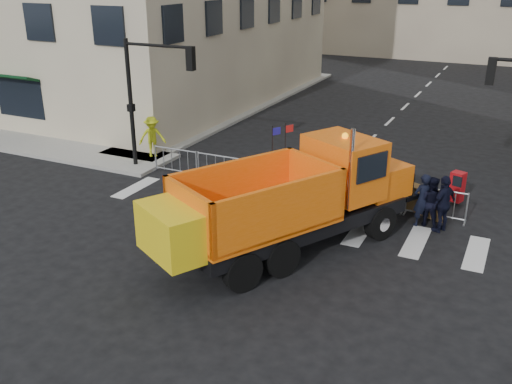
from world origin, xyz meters
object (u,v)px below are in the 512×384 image
at_px(cop_b, 431,201).
at_px(newspaper_box, 457,187).
at_px(cop_a, 422,200).
at_px(worker, 152,137).
at_px(plow_truck, 289,199).
at_px(cop_c, 444,204).

height_order(cop_b, newspaper_box, cop_b).
relative_size(cop_a, worker, 1.00).
bearing_deg(plow_truck, worker, 86.56).
relative_size(plow_truck, newspaper_box, 9.04).
height_order(plow_truck, cop_b, plow_truck).
distance_m(plow_truck, cop_c, 5.30).
bearing_deg(plow_truck, cop_a, -13.73).
bearing_deg(plow_truck, cop_c, -20.34).
bearing_deg(cop_a, cop_b, 164.01).
xyz_separation_m(plow_truck, cop_c, (3.95, 3.46, -0.75)).
distance_m(plow_truck, cop_b, 5.18).
height_order(plow_truck, cop_a, plow_truck).
xyz_separation_m(plow_truck, cop_a, (3.26, 3.60, -0.80)).
relative_size(cop_a, cop_c, 0.95).
bearing_deg(plow_truck, cop_b, -14.89).
relative_size(plow_truck, cop_c, 5.21).
bearing_deg(newspaper_box, cop_b, -84.55).
xyz_separation_m(plow_truck, worker, (-8.82, 5.50, -0.65)).
bearing_deg(cop_a, cop_c, 126.67).
xyz_separation_m(cop_b, worker, (-12.33, 1.78, 0.20)).
relative_size(plow_truck, worker, 5.50).
height_order(plow_truck, newspaper_box, plow_truck).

